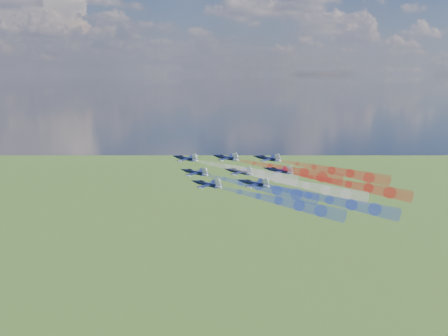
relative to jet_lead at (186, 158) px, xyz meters
name	(u,v)px	position (x,y,z in m)	size (l,w,h in m)	color
jet_lead	(186,158)	(0.00, 0.00, 0.00)	(8.77, 10.96, 2.92)	black
trail_lead	(244,170)	(14.51, -17.43, -1.62)	(3.65, 35.79, 3.65)	white
jet_inner_left	(195,172)	(-0.08, -13.81, -2.19)	(8.77, 10.96, 2.92)	black
trail_inner_left	(259,186)	(14.43, -31.24, -3.81)	(3.65, 35.79, 3.65)	#182DCE
jet_inner_right	(226,158)	(13.31, -2.67, 0.06)	(8.77, 10.96, 2.92)	black
trail_inner_right	(287,169)	(27.82, -20.11, -1.57)	(3.65, 35.79, 3.65)	red
jet_outer_left	(207,184)	(0.12, -28.03, -2.96)	(8.77, 10.96, 2.92)	black
trail_outer_left	(278,201)	(14.63, -45.46, -4.58)	(3.65, 35.79, 3.65)	#182DCE
jet_center_third	(239,172)	(13.37, -16.58, -2.17)	(8.77, 10.96, 2.92)	black
trail_center_third	(306,186)	(27.87, -34.01, -3.79)	(3.65, 35.79, 3.65)	white
jet_outer_right	(268,159)	(26.56, -7.08, -0.13)	(8.77, 10.96, 2.92)	black
trail_outer_right	(332,170)	(41.07, -24.51, -1.75)	(3.65, 35.79, 3.65)	red
jet_rear_left	(254,183)	(13.11, -31.26, -2.86)	(8.77, 10.96, 2.92)	black
trail_rear_left	(330,200)	(27.61, -48.69, -4.49)	(3.65, 35.79, 3.65)	#182DCE
jet_rear_right	(279,171)	(25.86, -18.70, -2.15)	(8.77, 10.96, 2.92)	black
trail_rear_right	(349,184)	(40.36, -36.13, -3.77)	(3.65, 35.79, 3.65)	red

